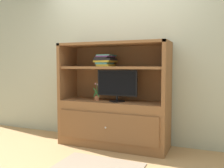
{
  "coord_description": "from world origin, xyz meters",
  "views": [
    {
      "loc": [
        1.36,
        -2.91,
        1.18
      ],
      "look_at": [
        0.0,
        0.35,
        0.91
      ],
      "focal_mm": 39.76,
      "sensor_mm": 36.0,
      "label": 1
    }
  ],
  "objects_px": {
    "media_console": "(113,113)",
    "tv_monitor": "(117,85)",
    "potted_plant": "(97,97)",
    "magazine_stack": "(106,60)"
  },
  "relations": [
    {
      "from": "media_console",
      "to": "tv_monitor",
      "type": "relative_size",
      "value": 2.66
    },
    {
      "from": "potted_plant",
      "to": "magazine_stack",
      "type": "relative_size",
      "value": 0.85
    },
    {
      "from": "magazine_stack",
      "to": "tv_monitor",
      "type": "bearing_deg",
      "value": -12.37
    },
    {
      "from": "media_console",
      "to": "magazine_stack",
      "type": "relative_size",
      "value": 5.18
    },
    {
      "from": "media_console",
      "to": "tv_monitor",
      "type": "xyz_separation_m",
      "value": [
        0.07,
        -0.05,
        0.41
      ]
    },
    {
      "from": "magazine_stack",
      "to": "potted_plant",
      "type": "bearing_deg",
      "value": -158.89
    },
    {
      "from": "tv_monitor",
      "to": "potted_plant",
      "type": "distance_m",
      "value": 0.37
    },
    {
      "from": "magazine_stack",
      "to": "media_console",
      "type": "bearing_deg",
      "value": 1.17
    },
    {
      "from": "potted_plant",
      "to": "magazine_stack",
      "type": "xyz_separation_m",
      "value": [
        0.12,
        0.05,
        0.54
      ]
    },
    {
      "from": "media_console",
      "to": "potted_plant",
      "type": "distance_m",
      "value": 0.34
    }
  ]
}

